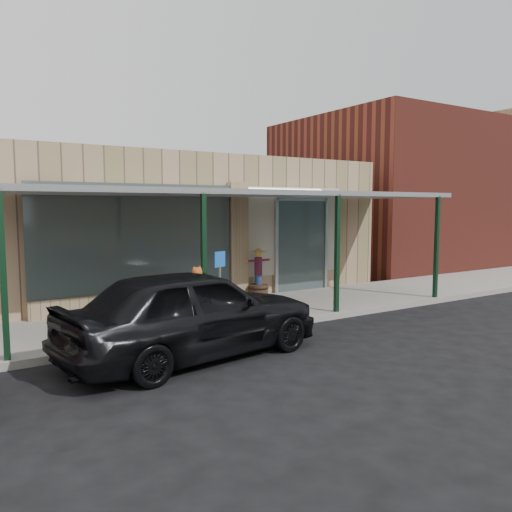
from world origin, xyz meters
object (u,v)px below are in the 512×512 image
barrel_scarecrow (258,281)px  barrel_pumpkin (185,303)px  handicap_sign (220,278)px  parked_sedan (193,312)px

barrel_scarecrow → barrel_pumpkin: bearing=-162.1°
handicap_sign → parked_sedan: handicap_sign is taller
handicap_sign → parked_sedan: bearing=-153.6°
barrel_scarecrow → handicap_sign: 3.51m
barrel_scarecrow → parked_sedan: bearing=-137.4°
barrel_pumpkin → handicap_sign: handicap_sign is taller
barrel_pumpkin → barrel_scarecrow: bearing=20.2°
barrel_scarecrow → handicap_sign: (-2.50, -2.40, 0.56)m
handicap_sign → barrel_pumpkin: bearing=77.4°
barrel_pumpkin → parked_sedan: size_ratio=0.16×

